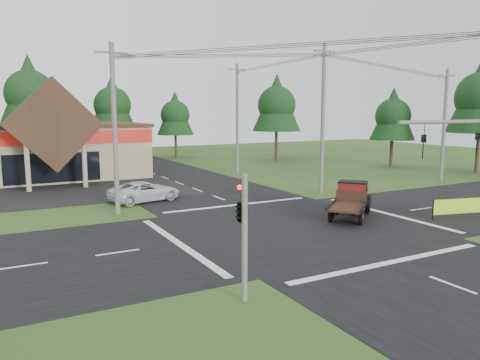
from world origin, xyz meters
TOP-DOWN VIEW (x-y plane):
  - ground at (0.00, 0.00)m, footprint 120.00×120.00m
  - road_ns at (0.00, 0.00)m, footprint 12.00×120.00m
  - road_ew at (0.00, 0.00)m, footprint 120.00×12.00m
  - parking_apron at (-14.00, 19.00)m, footprint 28.00×14.00m
  - traffic_signal_corner at (-7.50, -7.32)m, footprint 0.53×2.48m
  - utility_pole_nw at (-8.00, 8.00)m, footprint 2.00×0.30m
  - utility_pole_ne at (8.00, 8.00)m, footprint 2.00×0.30m
  - utility_pole_far at (22.00, 8.00)m, footprint 2.00×0.30m
  - utility_pole_n at (8.00, 22.00)m, footprint 2.00×0.30m
  - tree_row_c at (-10.00, 41.00)m, footprint 7.28×7.28m
  - tree_row_d at (0.00, 42.00)m, footprint 6.16×6.16m
  - tree_row_e at (8.00, 40.00)m, footprint 5.04×5.04m
  - tree_side_ne at (18.00, 30.00)m, footprint 6.16×6.16m
  - tree_side_e_near at (26.00, 18.00)m, footprint 5.04×5.04m
  - antique_flatbed_truck at (4.16, 0.34)m, footprint 5.20×4.82m
  - roadside_banner at (9.84, -2.93)m, footprint 3.63×1.00m
  - white_pickup at (-5.19, 11.44)m, footprint 5.61×3.55m

SIDE VIEW (x-z plane):
  - ground at x=0.00m, z-range 0.00..0.00m
  - road_ns at x=0.00m, z-range 0.00..0.02m
  - road_ew at x=0.00m, z-range 0.00..0.02m
  - parking_apron at x=-14.00m, z-range 0.00..0.03m
  - roadside_banner at x=9.84m, z-range 0.00..1.27m
  - white_pickup at x=-5.19m, z-range 0.00..1.44m
  - antique_flatbed_truck at x=4.16m, z-range 0.00..2.15m
  - traffic_signal_corner at x=-7.50m, z-range 1.32..5.72m
  - utility_pole_far at x=22.00m, z-range 0.14..10.34m
  - utility_pole_nw at x=-8.00m, z-range 0.14..10.64m
  - utility_pole_n at x=8.00m, z-range 0.14..11.34m
  - utility_pole_ne at x=8.00m, z-range 0.14..11.64m
  - tree_row_e at x=8.00m, z-range 1.49..10.58m
  - tree_side_e_near at x=26.00m, z-range 1.49..10.58m
  - tree_row_d at x=0.00m, z-range 1.82..12.93m
  - tree_side_ne at x=18.00m, z-range 1.82..12.93m
  - tree_row_c at x=-10.00m, z-range 2.16..15.29m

